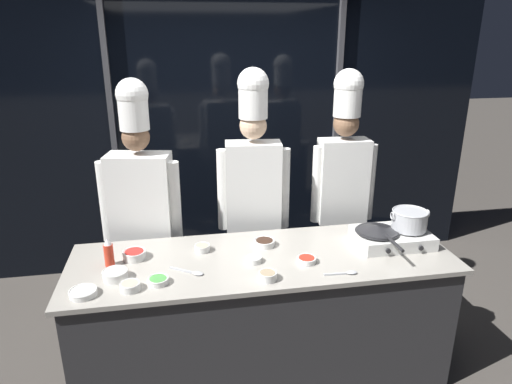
{
  "coord_description": "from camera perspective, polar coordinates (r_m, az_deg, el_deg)",
  "views": [
    {
      "loc": [
        -0.51,
        -2.54,
        2.24
      ],
      "look_at": [
        0.0,
        0.25,
        1.24
      ],
      "focal_mm": 32.0,
      "sensor_mm": 36.0,
      "label": 1
    }
  ],
  "objects": [
    {
      "name": "stock_pot",
      "position": [
        3.21,
        18.64,
        -3.27
      ],
      "size": [
        0.26,
        0.23,
        0.13
      ],
      "color": "#B7BABF",
      "rests_on": "portable_stove"
    },
    {
      "name": "chef_line",
      "position": [
        3.59,
        10.81,
        2.21
      ],
      "size": [
        0.5,
        0.22,
        1.99
      ],
      "rotation": [
        0.0,
        0.0,
        3.1
      ],
      "color": "#2D3856",
      "rests_on": "ground_plane"
    },
    {
      "name": "prep_bowl_scallions",
      "position": [
        2.69,
        -12.13,
        -10.74
      ],
      "size": [
        0.12,
        0.12,
        0.04
      ],
      "color": "white",
      "rests_on": "demo_counter"
    },
    {
      "name": "squeeze_bottle_chili",
      "position": [
        2.92,
        -17.93,
        -7.25
      ],
      "size": [
        0.06,
        0.06,
        0.18
      ],
      "color": "red",
      "rests_on": "demo_counter"
    },
    {
      "name": "ground_plane",
      "position": [
        3.43,
        0.8,
        -21.39
      ],
      "size": [
        24.0,
        24.0,
        0.0
      ],
      "primitive_type": "plane",
      "color": "#47423D"
    },
    {
      "name": "serving_spoon_solid",
      "position": [
        2.78,
        11.25,
        -9.89
      ],
      "size": [
        0.2,
        0.04,
        0.02
      ],
      "color": "#B2B5BA",
      "rests_on": "demo_counter"
    },
    {
      "name": "serving_spoon_slotted",
      "position": [
        2.76,
        -7.91,
        -9.91
      ],
      "size": [
        0.21,
        0.15,
        0.02
      ],
      "color": "#B2B5BA",
      "rests_on": "demo_counter"
    },
    {
      "name": "prep_bowl_garlic",
      "position": [
        2.79,
        -17.19,
        -9.79
      ],
      "size": [
        0.15,
        0.15,
        0.06
      ],
      "color": "white",
      "rests_on": "demo_counter"
    },
    {
      "name": "demo_counter",
      "position": [
        3.15,
        0.84,
        -15.26
      ],
      "size": [
        2.43,
        0.8,
        0.89
      ],
      "color": "#2D2D30",
      "rests_on": "ground_plane"
    },
    {
      "name": "chef_head",
      "position": [
        3.35,
        -14.19,
        -0.59
      ],
      "size": [
        0.57,
        0.31,
        1.96
      ],
      "rotation": [
        0.0,
        0.0,
        2.95
      ],
      "color": "#232326",
      "rests_on": "ground_plane"
    },
    {
      "name": "prep_bowl_bell_pepper",
      "position": [
        2.99,
        -14.97,
        -7.52
      ],
      "size": [
        0.15,
        0.15,
        0.05
      ],
      "color": "white",
      "rests_on": "demo_counter"
    },
    {
      "name": "prep_bowl_shrimp",
      "position": [
        2.66,
        -15.47,
        -11.24
      ],
      "size": [
        0.11,
        0.11,
        0.05
      ],
      "color": "white",
      "rests_on": "demo_counter"
    },
    {
      "name": "prep_bowl_ginger",
      "position": [
        3.0,
        -6.74,
        -6.91
      ],
      "size": [
        0.1,
        0.1,
        0.05
      ],
      "color": "white",
      "rests_on": "demo_counter"
    },
    {
      "name": "prep_bowl_rice",
      "position": [
        2.85,
        -0.3,
        -8.38
      ],
      "size": [
        0.1,
        0.1,
        0.04
      ],
      "color": "white",
      "rests_on": "demo_counter"
    },
    {
      "name": "chef_sous",
      "position": [
        3.38,
        -0.34,
        1.35
      ],
      "size": [
        0.53,
        0.25,
        2.01
      ],
      "rotation": [
        0.0,
        0.0,
        3.03
      ],
      "color": "#232326",
      "rests_on": "ground_plane"
    },
    {
      "name": "prep_bowl_chili_flakes",
      "position": [
        2.87,
        6.34,
        -8.37
      ],
      "size": [
        0.12,
        0.12,
        0.04
      ],
      "color": "white",
      "rests_on": "demo_counter"
    },
    {
      "name": "portable_stove",
      "position": [
        3.21,
        16.64,
        -5.44
      ],
      "size": [
        0.49,
        0.36,
        0.1
      ],
      "color": "silver",
      "rests_on": "demo_counter"
    },
    {
      "name": "frying_pan",
      "position": [
        3.13,
        14.95,
        -4.48
      ],
      "size": [
        0.29,
        0.5,
        0.04
      ],
      "color": "#232326",
      "rests_on": "portable_stove"
    },
    {
      "name": "prep_bowl_mushrooms",
      "position": [
        2.66,
        1.47,
        -10.38
      ],
      "size": [
        0.11,
        0.11,
        0.05
      ],
      "color": "white",
      "rests_on": "demo_counter"
    },
    {
      "name": "window_wall_back",
      "position": [
        4.36,
        -3.42,
        7.66
      ],
      "size": [
        4.94,
        0.09,
        2.7
      ],
      "color": "black",
      "rests_on": "ground_plane"
    },
    {
      "name": "prep_bowl_soy_glaze",
      "position": [
        3.05,
        1.06,
        -6.3
      ],
      "size": [
        0.14,
        0.14,
        0.04
      ],
      "color": "white",
      "rests_on": "demo_counter"
    },
    {
      "name": "prep_bowl_bean_sprouts",
      "position": [
        2.69,
        -20.81,
        -11.62
      ],
      "size": [
        0.15,
        0.15,
        0.04
      ],
      "color": "white",
      "rests_on": "demo_counter"
    }
  ]
}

